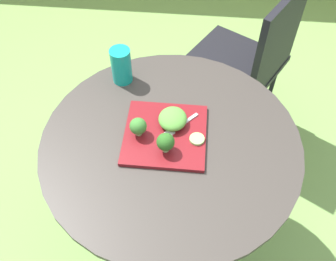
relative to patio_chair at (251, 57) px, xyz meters
name	(u,v)px	position (x,y,z in m)	size (l,w,h in m)	color
ground_plane	(170,235)	(-0.32, -0.71, -0.53)	(12.00, 12.00, 0.00)	#70994C
patio_table	(170,186)	(-0.32, -0.71, -0.06)	(0.85, 0.85, 0.75)	#38332D
patio_chair	(251,57)	(0.00, 0.00, 0.00)	(0.60, 0.60, 0.90)	black
salad_plate	(165,134)	(-0.34, -0.69, 0.23)	(0.27, 0.27, 0.01)	maroon
drinking_glass	(121,67)	(-0.53, -0.44, 0.29)	(0.07, 0.07, 0.14)	#149989
fork	(177,128)	(-0.31, -0.67, 0.24)	(0.12, 0.12, 0.00)	silver
lettuce_mound	(173,119)	(-0.32, -0.65, 0.26)	(0.09, 0.10, 0.04)	#519338
broccoli_floret_0	(138,126)	(-0.43, -0.70, 0.28)	(0.06, 0.06, 0.07)	#99B770
broccoli_floret_1	(166,142)	(-0.34, -0.76, 0.28)	(0.06, 0.06, 0.07)	#99B770
cucumber_slice_0	(197,139)	(-0.24, -0.71, 0.25)	(0.05, 0.05, 0.01)	#8EB766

